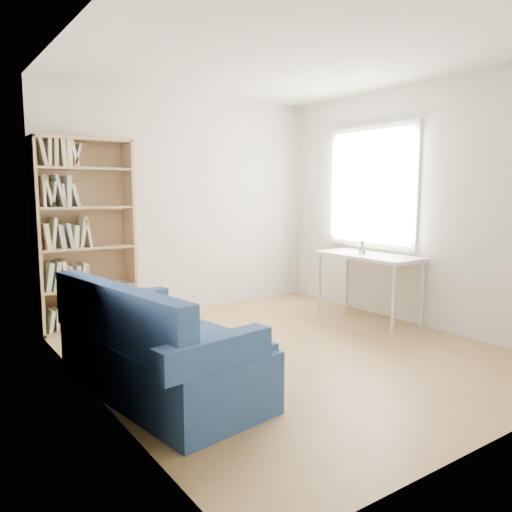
{
  "coord_description": "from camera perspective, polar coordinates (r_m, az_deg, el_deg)",
  "views": [
    {
      "loc": [
        -2.75,
        -3.47,
        1.46
      ],
      "look_at": [
        -0.11,
        0.33,
        0.85
      ],
      "focal_mm": 35.0,
      "sensor_mm": 36.0,
      "label": 1
    }
  ],
  "objects": [
    {
      "name": "ground",
      "position": [
        4.66,
        3.53,
        -10.75
      ],
      "size": [
        4.0,
        4.0,
        0.0
      ],
      "primitive_type": "plane",
      "color": "olive",
      "rests_on": "ground"
    },
    {
      "name": "desk",
      "position": [
        5.74,
        12.75,
        -0.53
      ],
      "size": [
        0.56,
        1.22,
        0.75
      ],
      "color": "white",
      "rests_on": "ground"
    },
    {
      "name": "sofa",
      "position": [
        3.72,
        -11.36,
        -10.49
      ],
      "size": [
        1.03,
        1.79,
        0.83
      ],
      "rotation": [
        0.0,
        0.0,
        0.15
      ],
      "color": "navy",
      "rests_on": "ground"
    },
    {
      "name": "bookshelf",
      "position": [
        5.54,
        -18.88,
        1.47
      ],
      "size": [
        1.0,
        0.31,
        1.99
      ],
      "color": "tan",
      "rests_on": "ground"
    },
    {
      "name": "pen_cup",
      "position": [
        5.75,
        12.06,
        0.81
      ],
      "size": [
        0.08,
        0.08,
        0.16
      ],
      "color": "white",
      "rests_on": "desk"
    },
    {
      "name": "room_shell",
      "position": [
        4.52,
        4.43,
        9.71
      ],
      "size": [
        3.54,
        4.04,
        2.62
      ],
      "color": "silver",
      "rests_on": "ground"
    }
  ]
}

